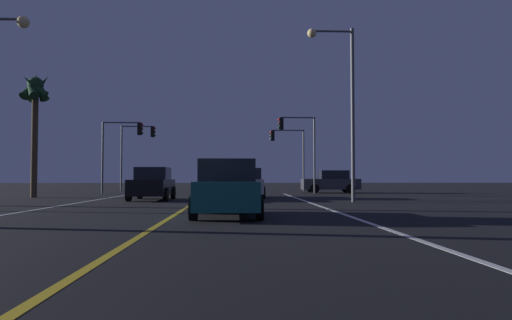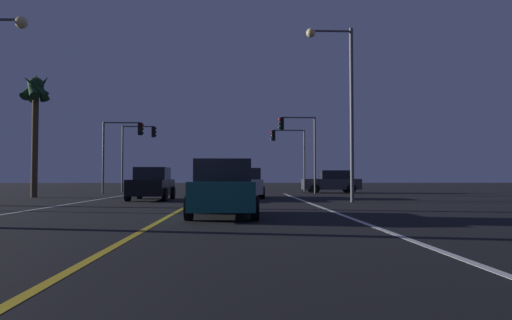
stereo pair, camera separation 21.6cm
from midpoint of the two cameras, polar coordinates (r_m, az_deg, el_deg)
lane_edge_right at (r=13.55m, az=12.25°, el=-7.06°), size 0.16×40.55×0.01m
lane_center_divider at (r=13.29m, az=-10.89°, el=-7.16°), size 0.16×40.55×0.01m
car_crossing_side at (r=35.85m, az=9.42°, el=-2.67°), size 4.30×2.02×1.70m
car_lead_same_lane at (r=14.08m, az=-3.55°, el=-3.58°), size 2.02×4.30×1.70m
car_ahead_far at (r=26.84m, az=-1.02°, el=-2.89°), size 2.02×4.30×1.70m
car_oncoming at (r=24.82m, az=-12.37°, el=-2.90°), size 2.02×4.30×1.70m
traffic_light_near_right at (r=34.27m, az=5.32°, el=2.83°), size 2.75×0.36×5.61m
traffic_light_near_left at (r=34.96m, az=-15.78°, el=2.34°), size 2.95×0.36×5.18m
traffic_light_far_right at (r=39.68m, az=4.09°, el=1.79°), size 2.95×0.36×5.23m
traffic_light_far_left at (r=40.33m, az=-14.01°, el=2.05°), size 2.90×0.36×5.50m
street_lamp_right_far at (r=22.85m, az=10.66°, el=8.22°), size 2.26×0.44×8.34m
palm_tree_left_far at (r=30.49m, az=-25.19°, el=6.91°), size 1.99×2.01×7.35m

